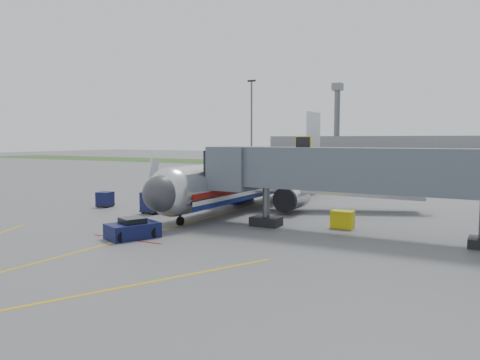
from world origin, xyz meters
The scene contains 16 objects.
ground centered at (0.00, 0.00, 0.00)m, with size 400.00×400.00×0.00m, color #565659.
grass_strip centered at (0.00, 90.00, 0.01)m, with size 300.00×25.00×0.01m, color #2D4C1E.
apron_markings centered at (0.00, -7.40, 0.00)m, with size 21.52×50.00×0.01m.
airliner centered at (0.00, 15.25, 2.65)m, with size 32.10×35.67×10.25m.
jet_bridge centered at (12.86, 5.00, 4.47)m, with size 25.30×4.00×6.90m.
light_mast_left centered at (-30.00, 70.00, 10.78)m, with size 2.00×0.44×20.40m.
distant_terminal centered at (-10.00, 170.00, 4.00)m, with size 120.00×14.00×8.00m, color slate.
control_tower centered at (-40.00, 165.00, 17.33)m, with size 4.00×4.00×30.00m.
pushback_tug centered at (0.12, -3.50, 0.58)m, with size 3.18×3.89×1.40m.
baggage_tug centered at (-12.80, 15.97, 0.79)m, with size 2.06×2.83×1.78m.
baggage_cart_a centered at (-5.67, 5.55, 0.98)m, with size 1.93×1.93×1.92m.
baggage_cart_b centered at (-6.10, 14.84, 0.82)m, with size 1.53×1.53×1.60m.
baggage_cart_c centered at (-12.40, 6.26, 0.76)m, with size 1.64×1.64×1.49m.
belt_loader centered at (-2.50, 16.05, 0.56)m, with size 1.83×4.74×2.27m.
ground_power_cart centered at (11.39, 7.12, 0.64)m, with size 1.66×1.13×1.30m.
ramp_worker centered at (-6.48, 8.61, 0.88)m, with size 0.64×0.42×1.77m, color #7AC517.
Camera 1 is at (21.84, -27.10, 6.69)m, focal length 35.00 mm.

